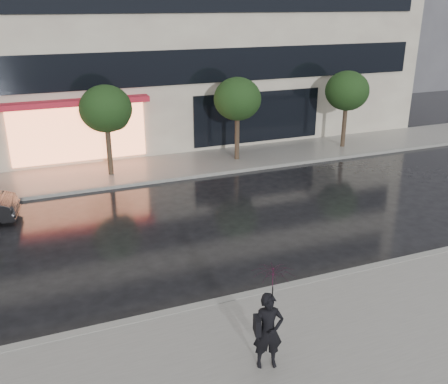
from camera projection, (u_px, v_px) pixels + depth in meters
ground at (279, 270)px, 14.27m from camera, size 120.00×120.00×0.00m
sidewalk_near at (345, 334)px, 11.43m from camera, size 60.00×4.50×0.12m
sidewalk_far at (175, 166)px, 23.13m from camera, size 60.00×3.50×0.12m
curb_near at (296, 285)px, 13.38m from camera, size 60.00×0.25×0.14m
curb_far at (187, 177)px, 21.61m from camera, size 60.00×0.25×0.14m
tree_mid_west at (107, 110)px, 20.89m from camera, size 2.20×2.20×3.99m
tree_mid_east at (238, 100)px, 22.98m from camera, size 2.20×2.20×3.99m
tree_far_east at (348, 92)px, 25.07m from camera, size 2.20×2.20×3.99m
pedestrian_with_umbrella at (271, 304)px, 9.85m from camera, size 1.06×1.07×2.31m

